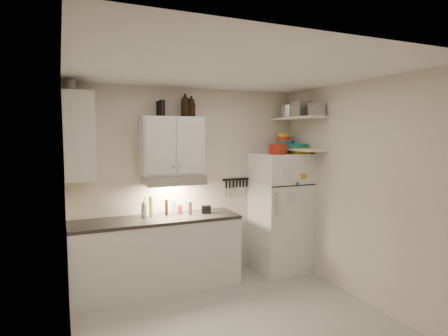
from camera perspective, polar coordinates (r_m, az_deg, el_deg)
name	(u,v)px	position (r m, az deg, el deg)	size (l,w,h in m)	color
floor	(237,324)	(4.26, 1.94, -22.62)	(3.20, 3.00, 0.02)	#B6B1A8
ceiling	(237,70)	(3.82, 2.06, 14.76)	(3.20, 3.00, 0.02)	white
back_wall	(190,183)	(5.21, -5.22, -2.29)	(3.20, 0.02, 2.60)	beige
left_wall	(66,214)	(3.46, -22.98, -6.47)	(0.02, 3.00, 2.60)	beige
right_wall	(359,191)	(4.74, 19.85, -3.31)	(0.02, 3.00, 2.60)	beige
base_cabinet	(157,255)	(4.96, -10.16, -12.93)	(2.10, 0.60, 0.88)	white
countertop	(156,220)	(4.84, -10.25, -7.74)	(2.10, 0.62, 0.04)	#2D2927
upper_cabinet	(172,146)	(4.91, -7.95, 3.38)	(0.80, 0.33, 0.75)	white
side_cabinet	(79,136)	(4.60, -21.29, 4.52)	(0.33, 0.55, 1.00)	white
range_hood	(174,179)	(4.88, -7.68, -1.75)	(0.76, 0.46, 0.12)	silver
fridge	(280,212)	(5.50, 8.53, -6.67)	(0.70, 0.68, 1.70)	white
shelf_hi	(299,118)	(5.39, 11.31, 7.47)	(0.30, 0.95, 0.03)	white
shelf_lo	(298,149)	(5.39, 11.23, 2.79)	(0.30, 0.95, 0.03)	white
knife_strip	(236,179)	(5.45, 1.86, -1.73)	(0.42, 0.02, 0.03)	black
dutch_oven	(278,149)	(5.17, 8.24, 2.89)	(0.25, 0.25, 0.15)	maroon
book_stack	(300,151)	(5.37, 11.50, 2.61)	(0.21, 0.26, 0.09)	gold
spice_jar	(286,150)	(5.45, 9.38, 2.78)	(0.06, 0.06, 0.11)	silver
stock_pot	(289,112)	(5.66, 9.91, 8.45)	(0.25, 0.25, 0.18)	silver
tin_a	(301,109)	(5.33, 11.72, 8.80)	(0.21, 0.19, 0.21)	#AAAAAD
tin_b	(317,110)	(5.13, 13.92, 8.62)	(0.16, 0.16, 0.16)	#AAAAAD
bowl_teal	(285,144)	(5.62, 9.35, 3.59)	(0.26, 0.26, 0.10)	#177C83
bowl_orange	(284,139)	(5.62, 9.08, 4.43)	(0.20, 0.20, 0.06)	red
bowl_yellow	(284,135)	(5.62, 9.09, 5.00)	(0.16, 0.16, 0.05)	gold
plates	(298,146)	(5.43, 11.20, 3.32)	(0.27, 0.27, 0.07)	#177C83
growler_a	(185,106)	(4.93, -5.94, 9.35)	(0.12, 0.12, 0.27)	black
growler_b	(191,107)	(4.97, -5.01, 9.20)	(0.11, 0.11, 0.25)	black
thermos_a	(162,108)	(4.85, -9.40, 9.00)	(0.07, 0.07, 0.21)	black
thermos_b	(159,109)	(4.95, -9.89, 8.85)	(0.07, 0.07, 0.20)	black
side_jar	(71,86)	(4.68, -22.31, 11.50)	(0.11, 0.11, 0.14)	silver
soap_bottle	(145,206)	(4.85, -11.97, -5.74)	(0.11, 0.11, 0.29)	white
pepper_mill	(190,208)	(4.94, -5.25, -6.12)	(0.06, 0.06, 0.18)	brown
oil_bottle	(151,207)	(4.89, -11.10, -5.80)	(0.05, 0.05, 0.26)	#63701C
vinegar_bottle	(167,207)	(4.95, -8.75, -5.97)	(0.04, 0.04, 0.21)	black
clear_bottle	(174,207)	(4.98, -7.63, -5.93)	(0.07, 0.07, 0.20)	silver
red_jar	(180,209)	(5.03, -6.73, -6.24)	(0.06, 0.06, 0.12)	maroon
caddy	(206,209)	(5.03, -2.73, -6.33)	(0.12, 0.09, 0.10)	black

